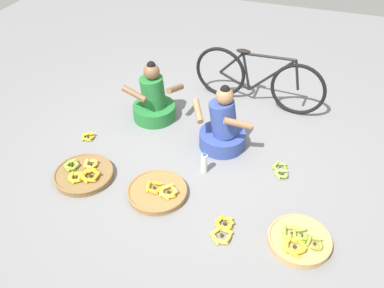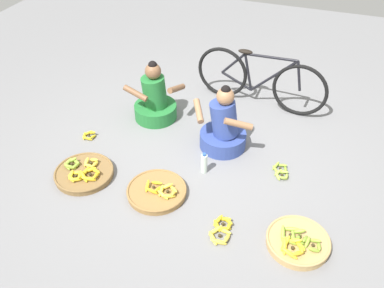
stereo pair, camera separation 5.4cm
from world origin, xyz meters
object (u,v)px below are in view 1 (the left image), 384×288
Objects in this scene: banana_basket_near_vendor at (299,240)px; loose_bananas_back_right at (88,136)px; vendor_woman_behind at (154,101)px; water_bottle at (204,163)px; banana_basket_mid_right at (84,174)px; loose_bananas_front_left at (223,229)px; loose_bananas_mid_left at (281,171)px; vendor_woman_front at (223,128)px; bicycle_leaning at (258,79)px; banana_basket_front_right at (158,191)px.

banana_basket_near_vendor reaches higher than loose_bananas_back_right.
vendor_woman_behind reaches higher than water_bottle.
banana_basket_mid_right is 1.72× the size of loose_bananas_front_left.
vendor_woman_behind reaches higher than loose_bananas_mid_left.
vendor_woman_front is 4.41× the size of loose_bananas_back_right.
bicycle_leaning is at bearing 32.79° from vendor_woman_behind.
banana_basket_near_vendor is at bearing 6.74° from loose_bananas_front_left.
banana_basket_mid_right reaches higher than loose_bananas_mid_left.
water_bottle reaches higher than loose_bananas_front_left.
banana_basket_mid_right is 2.47× the size of water_bottle.
banana_basket_near_vendor is 0.67m from loose_bananas_front_left.
banana_basket_near_vendor reaches higher than banana_basket_front_right.
loose_bananas_back_right is (-0.30, 0.60, -0.02)m from banana_basket_mid_right.
banana_basket_front_right is 1.41m from banana_basket_near_vendor.
banana_basket_front_right is at bearing -27.38° from loose_bananas_back_right.
loose_bananas_back_right is (-1.52, -0.37, -0.23)m from vendor_woman_front.
loose_bananas_back_right is at bearing -166.31° from vendor_woman_front.
banana_basket_mid_right is at bearing 176.26° from banana_basket_near_vendor.
vendor_woman_behind is 4.32× the size of loose_bananas_back_right.
vendor_woman_behind is 1.26× the size of banana_basket_mid_right.
vendor_woman_front is 2.92× the size of loose_bananas_mid_left.
banana_basket_near_vendor is (1.95, -1.38, -0.19)m from vendor_woman_behind.
loose_bananas_back_right is (-1.12, 0.58, -0.02)m from banana_basket_front_right.
banana_basket_front_right is at bearing 1.07° from banana_basket_mid_right.
water_bottle is at bearing -4.47° from loose_bananas_back_right.
water_bottle is at bearing 119.62° from loose_bananas_front_left.
water_bottle is (0.88, -0.75, -0.13)m from vendor_woman_behind.
vendor_woman_front is at bearing 106.03° from loose_bananas_front_left.
vendor_woman_front reaches higher than loose_bananas_back_right.
vendor_woman_front is 1.05m from banana_basket_front_right.
banana_basket_front_right is 1.26m from loose_bananas_back_right.
vendor_woman_behind is 2.16× the size of loose_bananas_front_left.
banana_basket_front_right is 1.31m from loose_bananas_mid_left.
banana_basket_front_right is 0.77m from loose_bananas_front_left.
vendor_woman_front is at bearing -100.20° from bicycle_leaning.
vendor_woman_front is at bearing 82.89° from water_bottle.
water_bottle is at bearing 22.70° from banana_basket_mid_right.
banana_basket_mid_right reaches higher than loose_bananas_front_left.
vendor_woman_behind is at bearing 144.67° from banana_basket_near_vendor.
banana_basket_near_vendor is at bearing -35.33° from vendor_woman_behind.
banana_basket_front_right is at bearing -106.41° from bicycle_leaning.
banana_basket_mid_right is (-0.27, -1.23, -0.20)m from vendor_woman_behind.
bicycle_leaning is 2.42m from banana_basket_mid_right.
vendor_woman_behind reaches higher than banana_basket_mid_right.
bicycle_leaning reaches higher than loose_bananas_back_right.
banana_basket_mid_right is at bearing -159.24° from loose_bananas_mid_left.
loose_bananas_back_right is 0.66× the size of loose_bananas_mid_left.
banana_basket_front_right is at bearing -147.08° from loose_bananas_mid_left.
water_bottle is (-0.40, 0.71, 0.09)m from loose_bananas_front_left.
vendor_woman_behind reaches higher than loose_bananas_back_right.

